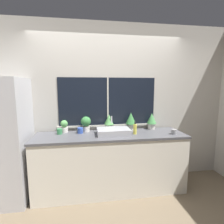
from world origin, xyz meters
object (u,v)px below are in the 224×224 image
refrigerator (3,141)px  potted_plant_left (86,123)px  sink (113,131)px  potted_plant_far_left (64,126)px  mug_grey (174,132)px  soap_bottle (135,129)px  potted_plant_center (109,122)px  potted_plant_right (131,119)px  potted_plant_far_right (152,120)px  mug_green (60,131)px  mug_blue (80,130)px

refrigerator → potted_plant_left: refrigerator is taller
sink → potted_plant_far_left: size_ratio=2.53×
mug_grey → soap_bottle: bearing=170.6°
potted_plant_center → mug_grey: size_ratio=3.44×
sink → mug_grey: 0.94m
potted_plant_far_left → potted_plant_left: (0.35, 0.00, 0.04)m
potted_plant_right → potted_plant_far_right: potted_plant_right is taller
potted_plant_center → soap_bottle: bearing=-36.8°
potted_plant_far_left → potted_plant_left: size_ratio=0.80×
sink → potted_plant_far_right: size_ratio=1.81×
potted_plant_center → refrigerator: bearing=-171.5°
soap_bottle → mug_green: 1.18m
mug_grey → potted_plant_far_right: bearing=120.0°
soap_bottle → mug_green: size_ratio=2.34×
potted_plant_far_left → potted_plant_center: size_ratio=0.72×
refrigerator → potted_plant_far_left: (0.82, 0.23, 0.13)m
mug_blue → potted_plant_center: bearing=11.7°
potted_plant_far_left → mug_blue: 0.28m
mug_green → refrigerator: bearing=-170.3°
potted_plant_left → mug_grey: bearing=-15.6°
mug_blue → mug_green: 0.32m
potted_plant_center → mug_blue: (-0.47, -0.10, -0.11)m
refrigerator → sink: 1.59m
sink → potted_plant_left: bearing=150.5°
potted_plant_far_right → potted_plant_far_left: bearing=180.0°
mug_blue → soap_bottle: bearing=-12.0°
refrigerator → potted_plant_left: size_ratio=7.14×
sink → potted_plant_center: bearing=98.9°
potted_plant_far_left → mug_grey: bearing=-12.5°
potted_plant_left → soap_bottle: size_ratio=1.24×
refrigerator → potted_plant_far_left: bearing=15.7°
potted_plant_left → potted_plant_right: bearing=-0.0°
potted_plant_far_left → mug_blue: size_ratio=2.24×
potted_plant_left → potted_plant_far_right: potted_plant_far_right is taller
mug_grey → sink: bearing=171.5°
potted_plant_far_left → potted_plant_far_right: 1.48m
potted_plant_far_left → potted_plant_left: 0.35m
potted_plant_left → potted_plant_far_right: (1.13, -0.00, 0.02)m
mug_grey → mug_blue: bearing=169.1°
refrigerator → potted_plant_far_left: 0.87m
mug_blue → mug_grey: size_ratio=1.11×
potted_plant_left → mug_blue: (-0.09, -0.10, -0.09)m
refrigerator → mug_grey: 2.52m
mug_blue → mug_green: size_ratio=1.04×
potted_plant_center → mug_green: (-0.79, -0.10, -0.11)m
potted_plant_far_left → potted_plant_right: size_ratio=0.67×
potted_plant_far_left → mug_blue: bearing=-21.1°
refrigerator → potted_plant_left: 1.21m
potted_plant_right → mug_blue: bearing=-173.4°
potted_plant_far_left → soap_bottle: size_ratio=0.99×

